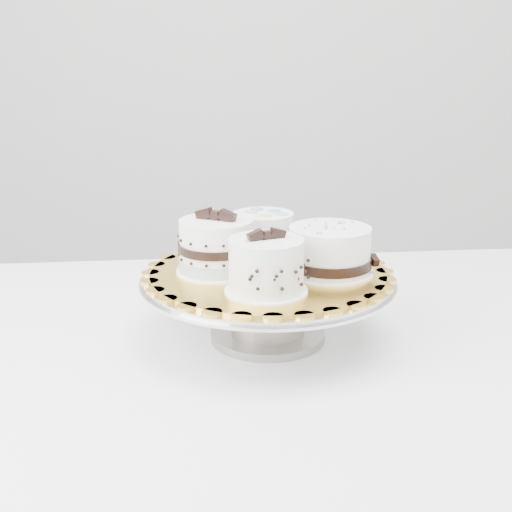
{
  "coord_description": "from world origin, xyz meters",
  "views": [
    {
      "loc": [
        0.02,
        -0.75,
        1.15
      ],
      "look_at": [
        0.03,
        0.11,
        0.88
      ],
      "focal_mm": 45.0,
      "sensor_mm": 36.0,
      "label": 1
    }
  ],
  "objects_px": {
    "cake_ribbon": "(330,251)",
    "cake_stand": "(268,295)",
    "cake_banded": "(216,248)",
    "cake_board": "(268,273)",
    "cake_swirl": "(266,267)",
    "cake_dots": "(263,234)",
    "table": "(290,383)"
  },
  "relations": [
    {
      "from": "cake_ribbon",
      "to": "cake_stand",
      "type": "bearing_deg",
      "value": 162.46
    },
    {
      "from": "cake_stand",
      "to": "cake_banded",
      "type": "height_order",
      "value": "cake_banded"
    },
    {
      "from": "cake_stand",
      "to": "cake_board",
      "type": "xyz_separation_m",
      "value": [
        -0.0,
        -0.0,
        0.03
      ]
    },
    {
      "from": "cake_board",
      "to": "cake_ribbon",
      "type": "height_order",
      "value": "cake_ribbon"
    },
    {
      "from": "cake_board",
      "to": "cake_swirl",
      "type": "height_order",
      "value": "cake_swirl"
    },
    {
      "from": "cake_board",
      "to": "cake_dots",
      "type": "distance_m",
      "value": 0.08
    },
    {
      "from": "cake_dots",
      "to": "table",
      "type": "bearing_deg",
      "value": -62.55
    },
    {
      "from": "cake_swirl",
      "to": "cake_banded",
      "type": "distance_m",
      "value": 0.11
    },
    {
      "from": "cake_stand",
      "to": "cake_dots",
      "type": "relative_size",
      "value": 3.2
    },
    {
      "from": "cake_swirl",
      "to": "cake_dots",
      "type": "xyz_separation_m",
      "value": [
        0.0,
        0.16,
        0.0
      ]
    },
    {
      "from": "cake_board",
      "to": "cake_dots",
      "type": "xyz_separation_m",
      "value": [
        -0.0,
        0.08,
        0.04
      ]
    },
    {
      "from": "cake_ribbon",
      "to": "cake_dots",
      "type": "bearing_deg",
      "value": 125.35
    },
    {
      "from": "cake_swirl",
      "to": "table",
      "type": "bearing_deg",
      "value": 40.03
    },
    {
      "from": "cake_swirl",
      "to": "cake_ribbon",
      "type": "relative_size",
      "value": 0.91
    },
    {
      "from": "cake_stand",
      "to": "cake_ribbon",
      "type": "distance_m",
      "value": 0.11
    },
    {
      "from": "table",
      "to": "cake_board",
      "type": "distance_m",
      "value": 0.18
    },
    {
      "from": "cake_board",
      "to": "cake_ribbon",
      "type": "relative_size",
      "value": 2.41
    },
    {
      "from": "cake_banded",
      "to": "cake_ribbon",
      "type": "xyz_separation_m",
      "value": [
        0.16,
        -0.01,
        -0.0
      ]
    },
    {
      "from": "cake_board",
      "to": "cake_dots",
      "type": "height_order",
      "value": "cake_dots"
    },
    {
      "from": "table",
      "to": "cake_dots",
      "type": "xyz_separation_m",
      "value": [
        -0.04,
        0.09,
        0.21
      ]
    },
    {
      "from": "table",
      "to": "cake_stand",
      "type": "relative_size",
      "value": 3.65
    },
    {
      "from": "cake_banded",
      "to": "cake_ribbon",
      "type": "height_order",
      "value": "cake_banded"
    },
    {
      "from": "cake_swirl",
      "to": "cake_ribbon",
      "type": "distance_m",
      "value": 0.12
    },
    {
      "from": "cake_banded",
      "to": "cake_dots",
      "type": "distance_m",
      "value": 0.1
    },
    {
      "from": "cake_dots",
      "to": "cake_stand",
      "type": "bearing_deg",
      "value": -82.91
    },
    {
      "from": "cake_board",
      "to": "cake_swirl",
      "type": "relative_size",
      "value": 2.65
    },
    {
      "from": "cake_stand",
      "to": "table",
      "type": "bearing_deg",
      "value": -17.33
    },
    {
      "from": "cake_ribbon",
      "to": "cake_board",
      "type": "bearing_deg",
      "value": 162.46
    },
    {
      "from": "cake_board",
      "to": "cake_swirl",
      "type": "xyz_separation_m",
      "value": [
        -0.01,
        -0.09,
        0.04
      ]
    },
    {
      "from": "table",
      "to": "cake_stand",
      "type": "xyz_separation_m",
      "value": [
        -0.03,
        0.01,
        0.14
      ]
    },
    {
      "from": "cake_banded",
      "to": "table",
      "type": "bearing_deg",
      "value": 19.37
    },
    {
      "from": "cake_stand",
      "to": "cake_board",
      "type": "relative_size",
      "value": 1.09
    }
  ]
}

